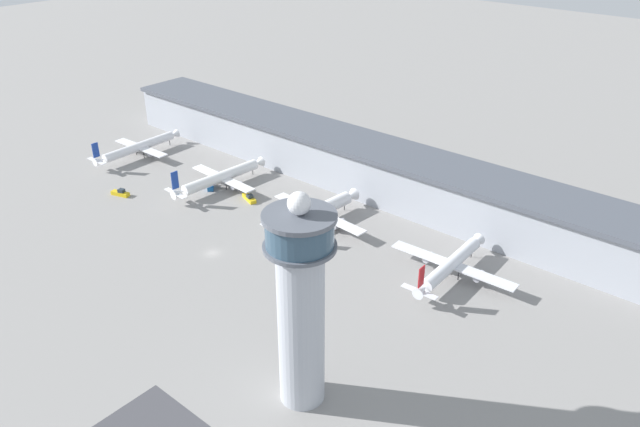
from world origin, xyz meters
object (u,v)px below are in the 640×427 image
(control_tower, at_px, (301,301))
(service_truck_catering, at_px, (249,198))
(airplane_gate_alpha, at_px, (139,147))
(service_truck_fuel, at_px, (120,193))
(airplane_gate_bravo, at_px, (221,177))
(airplane_gate_delta, at_px, (451,265))
(service_truck_baggage, at_px, (211,186))
(airplane_gate_charlie, at_px, (317,212))

(control_tower, height_order, service_truck_catering, control_tower)
(airplane_gate_alpha, relative_size, service_truck_fuel, 5.67)
(airplane_gate_bravo, bearing_deg, service_truck_fuel, -128.46)
(airplane_gate_delta, bearing_deg, service_truck_baggage, -176.67)
(airplane_gate_alpha, distance_m, airplane_gate_bravo, 50.16)
(service_truck_catering, distance_m, service_truck_baggage, 18.92)
(service_truck_catering, bearing_deg, control_tower, -37.01)
(airplane_gate_bravo, height_order, service_truck_baggage, airplane_gate_bravo)
(airplane_gate_delta, height_order, service_truck_baggage, airplane_gate_delta)
(control_tower, bearing_deg, service_truck_baggage, 149.58)
(service_truck_fuel, distance_m, service_truck_baggage, 33.51)
(service_truck_catering, relative_size, service_truck_fuel, 1.08)
(airplane_gate_bravo, xyz_separation_m, airplane_gate_delta, (98.96, 2.52, 0.21))
(airplane_gate_charlie, distance_m, service_truck_catering, 31.01)
(airplane_gate_alpha, relative_size, airplane_gate_charlie, 1.05)
(service_truck_catering, height_order, service_truck_fuel, service_truck_fuel)
(airplane_gate_charlie, bearing_deg, airplane_gate_delta, 0.72)
(control_tower, distance_m, airplane_gate_bravo, 118.38)
(airplane_gate_bravo, bearing_deg, airplane_gate_alpha, -177.70)
(control_tower, distance_m, service_truck_catering, 105.50)
(airplane_gate_bravo, relative_size, service_truck_catering, 5.24)
(service_truck_catering, distance_m, service_truck_fuel, 49.06)
(control_tower, relative_size, service_truck_catering, 6.30)
(control_tower, relative_size, airplane_gate_charlie, 1.27)
(airplane_gate_alpha, xyz_separation_m, service_truck_baggage, (47.79, -1.36, -3.15))
(service_truck_baggage, bearing_deg, airplane_gate_alpha, 178.37)
(airplane_gate_delta, height_order, service_truck_catering, airplane_gate_delta)
(airplane_gate_bravo, bearing_deg, service_truck_catering, -2.61)
(airplane_gate_bravo, xyz_separation_m, service_truck_catering, (16.40, -0.75, -3.28))
(airplane_gate_alpha, bearing_deg, service_truck_catering, 1.09)
(airplane_gate_alpha, bearing_deg, service_truck_baggage, -1.63)
(service_truck_fuel, bearing_deg, airplane_gate_alpha, 134.27)
(control_tower, xyz_separation_m, airplane_gate_delta, (0.86, 64.86, -22.22))
(airplane_gate_bravo, distance_m, service_truck_catering, 16.74)
(airplane_gate_alpha, bearing_deg, airplane_gate_bravo, 2.30)
(airplane_gate_delta, distance_m, service_truck_catering, 82.70)
(service_truck_baggage, bearing_deg, airplane_gate_bravo, 55.34)
(control_tower, height_order, airplane_gate_alpha, control_tower)
(airplane_gate_charlie, height_order, airplane_gate_delta, airplane_gate_charlie)
(control_tower, relative_size, airplane_gate_bravo, 1.20)
(service_truck_fuel, bearing_deg, service_truck_catering, 35.80)
(service_truck_catering, xyz_separation_m, service_truck_fuel, (-39.79, -28.69, 0.08))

